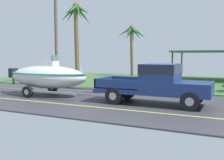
% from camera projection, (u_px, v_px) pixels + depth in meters
% --- Properties ---
extents(ground, '(36.00, 22.00, 0.11)m').
position_uv_depth(ground, '(179.00, 86.00, 20.13)').
color(ground, '#38383D').
extents(pickup_truck_towing, '(5.53, 2.01, 1.92)m').
position_uv_depth(pickup_truck_towing, '(160.00, 82.00, 12.21)').
color(pickup_truck_towing, navy).
rests_on(pickup_truck_towing, ground).
extents(boat_on_trailer, '(6.22, 2.39, 2.32)m').
position_uv_depth(boat_on_trailer, '(47.00, 77.00, 15.00)').
color(boat_on_trailer, gray).
rests_on(boat_on_trailer, ground).
extents(carport_awning, '(7.31, 4.99, 2.73)m').
position_uv_depth(carport_awning, '(216.00, 52.00, 23.52)').
color(carport_awning, '#4C4238').
rests_on(carport_awning, ground).
extents(palm_tree_near_left, '(3.02, 3.29, 7.18)m').
position_uv_depth(palm_tree_near_left, '(77.00, 22.00, 24.20)').
color(palm_tree_near_left, brown).
rests_on(palm_tree_near_left, ground).
extents(palm_tree_mid, '(2.85, 3.09, 5.59)m').
position_uv_depth(palm_tree_mid, '(133.00, 36.00, 28.29)').
color(palm_tree_mid, brown).
rests_on(palm_tree_mid, ground).
extents(utility_pole, '(0.24, 1.80, 7.98)m').
position_uv_depth(utility_pole, '(56.00, 32.00, 20.23)').
color(utility_pole, brown).
rests_on(utility_pole, ground).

